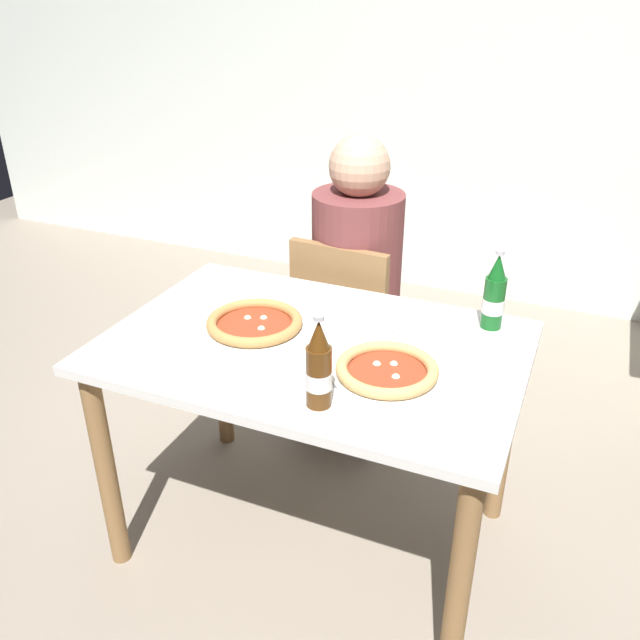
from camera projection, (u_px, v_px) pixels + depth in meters
ground_plane at (314, 534)px, 2.26m from camera, size 8.00×8.00×0.00m
back_wall_tiled at (481, 62)px, 3.46m from camera, size 7.00×0.10×2.60m
dining_table_main at (313, 376)px, 1.97m from camera, size 1.20×0.80×0.75m
chair_behind_table at (349, 327)px, 2.58m from camera, size 0.43×0.43×0.85m
diner_seated at (356, 298)px, 2.57m from camera, size 0.34×0.34×1.21m
pizza_margherita_near at (387, 371)px, 1.73m from camera, size 0.29×0.29×0.04m
pizza_marinara_far at (255, 324)px, 1.97m from camera, size 0.31×0.31×0.04m
beer_bottle_left at (494, 296)px, 1.95m from camera, size 0.07×0.07×0.25m
beer_bottle_center at (319, 368)px, 1.59m from camera, size 0.07×0.07×0.25m
napkin_with_cutlery at (393, 317)px, 2.05m from camera, size 0.18×0.19×0.01m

